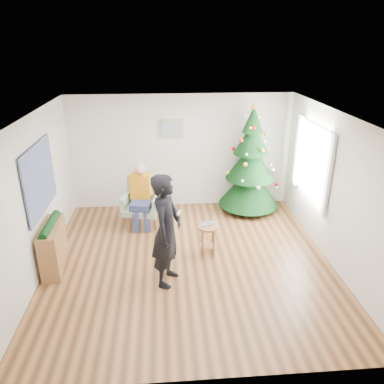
{
  "coord_description": "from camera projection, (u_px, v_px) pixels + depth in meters",
  "views": [
    {
      "loc": [
        -0.4,
        -5.69,
        3.73
      ],
      "look_at": [
        0.1,
        0.6,
        1.1
      ],
      "focal_mm": 35.0,
      "sensor_mm": 36.0,
      "label": 1
    }
  ],
  "objects": [
    {
      "name": "wall_front",
      "position": [
        206.0,
        289.0,
        3.9
      ],
      "size": [
        5.0,
        0.0,
        5.0
      ],
      "primitive_type": "plane",
      "rotation": [
        -1.57,
        0.0,
        0.0
      ],
      "color": "silver",
      "rests_on": "floor"
    },
    {
      "name": "curtains",
      "position": [
        311.0,
        161.0,
        7.22
      ],
      "size": [
        0.05,
        1.75,
        1.5
      ],
      "color": "white",
      "rests_on": "wall_right"
    },
    {
      "name": "seated_person",
      "position": [
        141.0,
        195.0,
        7.76
      ],
      "size": [
        0.49,
        0.66,
        1.32
      ],
      "rotation": [
        0.0,
        0.0,
        -0.2
      ],
      "color": "navy",
      "rests_on": "armchair"
    },
    {
      "name": "garland",
      "position": [
        50.0,
        225.0,
        6.24
      ],
      "size": [
        0.14,
        0.9,
        0.14
      ],
      "primitive_type": "cylinder",
      "rotation": [
        1.57,
        0.0,
        0.0
      ],
      "color": "black",
      "rests_on": "console"
    },
    {
      "name": "wall_right",
      "position": [
        335.0,
        190.0,
        6.38
      ],
      "size": [
        0.0,
        5.0,
        5.0
      ],
      "primitive_type": "plane",
      "rotation": [
        1.57,
        0.0,
        -1.57
      ],
      "color": "silver",
      "rests_on": "floor"
    },
    {
      "name": "framed_picture",
      "position": [
        172.0,
        129.0,
        8.24
      ],
      "size": [
        0.52,
        0.05,
        0.42
      ],
      "color": "tan",
      "rests_on": "wall_back"
    },
    {
      "name": "ceiling",
      "position": [
        189.0,
        117.0,
        5.7
      ],
      "size": [
        5.0,
        5.0,
        0.0
      ],
      "primitive_type": "plane",
      "rotation": [
        3.14,
        0.0,
        0.0
      ],
      "color": "white",
      "rests_on": "wall_back"
    },
    {
      "name": "console",
      "position": [
        53.0,
        247.0,
        6.4
      ],
      "size": [
        0.38,
        1.02,
        0.8
      ],
      "primitive_type": "cube",
      "rotation": [
        0.0,
        0.0,
        0.08
      ],
      "color": "brown",
      "rests_on": "floor"
    },
    {
      "name": "game_controller",
      "position": [
        179.0,
        213.0,
        5.69
      ],
      "size": [
        0.08,
        0.13,
        0.04
      ],
      "primitive_type": "cube",
      "rotation": [
        0.0,
        0.0,
        -0.33
      ],
      "color": "white",
      "rests_on": "standing_man"
    },
    {
      "name": "stool",
      "position": [
        208.0,
        239.0,
        6.84
      ],
      "size": [
        0.39,
        0.39,
        0.58
      ],
      "rotation": [
        0.0,
        0.0,
        0.0
      ],
      "color": "brown",
      "rests_on": "floor"
    },
    {
      "name": "wall_back",
      "position": [
        181.0,
        152.0,
        8.5
      ],
      "size": [
        5.0,
        0.0,
        5.0
      ],
      "primitive_type": "plane",
      "rotation": [
        1.57,
        0.0,
        0.0
      ],
      "color": "silver",
      "rests_on": "floor"
    },
    {
      "name": "window_panel",
      "position": [
        312.0,
        161.0,
        7.22
      ],
      "size": [
        0.04,
        1.3,
        1.4
      ],
      "primitive_type": "cube",
      "color": "white",
      "rests_on": "wall_right"
    },
    {
      "name": "armchair",
      "position": [
        143.0,
        208.0,
        7.93
      ],
      "size": [
        0.87,
        0.83,
        1.01
      ],
      "rotation": [
        0.0,
        0.0,
        -0.2
      ],
      "color": "#8EA384",
      "rests_on": "floor"
    },
    {
      "name": "laptop",
      "position": [
        208.0,
        225.0,
        6.73
      ],
      "size": [
        0.37,
        0.3,
        0.03
      ],
      "primitive_type": "imported",
      "rotation": [
        0.0,
        0.0,
        0.35
      ],
      "color": "silver",
      "rests_on": "stool"
    },
    {
      "name": "christmas_tree",
      "position": [
        251.0,
        163.0,
        8.34
      ],
      "size": [
        1.37,
        1.37,
        2.47
      ],
      "rotation": [
        0.0,
        0.0,
        -0.18
      ],
      "color": "#3F2816",
      "rests_on": "floor"
    },
    {
      "name": "wall_left",
      "position": [
        34.0,
        200.0,
        6.01
      ],
      "size": [
        0.0,
        5.0,
        5.0
      ],
      "primitive_type": "plane",
      "rotation": [
        1.57,
        0.0,
        1.57
      ],
      "color": "silver",
      "rests_on": "floor"
    },
    {
      "name": "standing_man",
      "position": [
        167.0,
        230.0,
        5.82
      ],
      "size": [
        0.64,
        0.79,
        1.87
      ],
      "primitive_type": "imported",
      "rotation": [
        0.0,
        0.0,
        1.24
      ],
      "color": "black",
      "rests_on": "floor"
    },
    {
      "name": "tapestry",
      "position": [
        40.0,
        179.0,
        6.19
      ],
      "size": [
        0.03,
        1.5,
        1.15
      ],
      "primitive_type": "cube",
      "color": "black",
      "rests_on": "wall_left"
    },
    {
      "name": "floor",
      "position": [
        189.0,
        262.0,
        6.7
      ],
      "size": [
        5.0,
        5.0,
        0.0
      ],
      "primitive_type": "plane",
      "color": "brown",
      "rests_on": "ground"
    }
  ]
}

